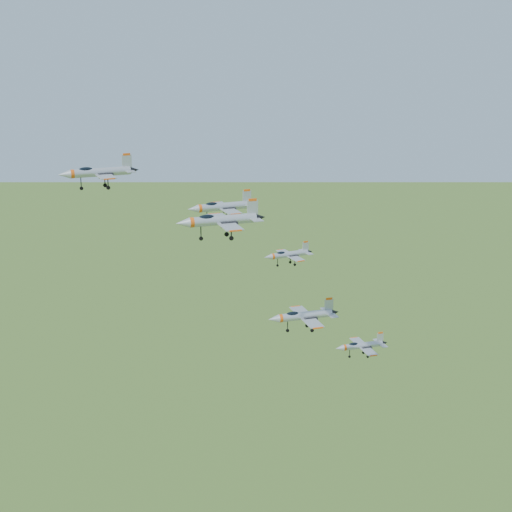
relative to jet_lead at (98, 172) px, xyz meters
name	(u,v)px	position (x,y,z in m)	size (l,w,h in m)	color
jet_lead	(98,172)	(0.00, 0.00, 0.00)	(13.35, 11.04, 3.57)	#A5AAB1
jet_left_high	(222,206)	(16.73, -11.93, -5.16)	(11.99, 9.96, 3.20)	#A5AAB1
jet_right_high	(220,220)	(10.67, -24.34, -4.22)	(13.37, 11.19, 3.58)	#A5AAB1
jet_left_low	(288,254)	(36.99, 1.25, -19.22)	(10.69, 8.81, 2.86)	#A5AAB1
jet_right_low	(303,316)	(28.03, -19.27, -23.54)	(12.68, 10.64, 3.40)	#A5AAB1
jet_trail	(361,345)	(46.29, -11.22, -35.62)	(10.92, 9.18, 2.93)	#A5AAB1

